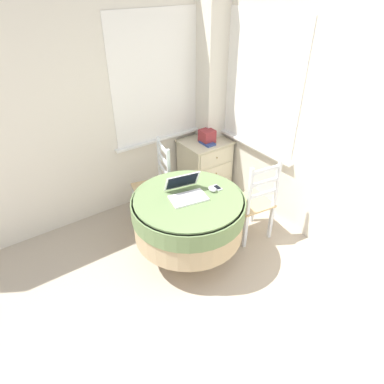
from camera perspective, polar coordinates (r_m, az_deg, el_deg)
name	(u,v)px	position (r m, az deg, el deg)	size (l,w,h in m)	color
corner_room_shell	(215,126)	(3.30, 3.83, 10.88)	(4.11, 4.69, 2.55)	silver
round_dining_table	(188,214)	(3.27, -0.62, -3.63)	(1.08, 1.08, 0.75)	#4C3D2D
laptop	(186,192)	(3.16, -0.98, -0.01)	(0.39, 0.36, 0.20)	white
computer_mouse	(212,189)	(3.25, 3.40, 0.50)	(0.06, 0.10, 0.05)	silver
cell_phone	(217,188)	(3.31, 4.25, 0.73)	(0.06, 0.11, 0.01)	#B2B7BC
dining_chair_near_back_window	(155,187)	(3.91, -6.20, 0.92)	(0.46, 0.46, 0.97)	tan
dining_chair_near_right_window	(254,202)	(3.68, 10.28, -1.73)	(0.44, 0.43, 0.97)	tan
corner_cabinet	(205,165)	(4.53, 2.12, 4.50)	(0.59, 0.51, 0.70)	beige
storage_box	(207,136)	(4.32, 2.53, 9.30)	(0.17, 0.17, 0.16)	#9E3338
book_on_cabinet	(207,143)	(4.30, 2.57, 8.15)	(0.13, 0.20, 0.02)	#33478C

